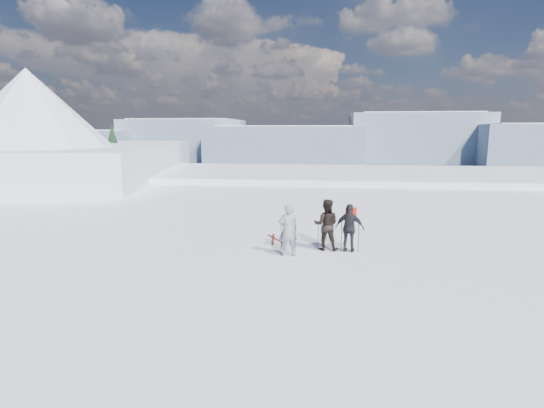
# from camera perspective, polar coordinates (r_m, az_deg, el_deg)

# --- Properties ---
(lake_basin) EXTENTS (820.00, 820.00, 71.62)m
(lake_basin) POSITION_cam_1_polar(r_m,az_deg,el_deg) (42.99, 7.32, -4.92)
(lake_basin) COLOR white
(lake_basin) RESTS_ON ground
(far_mountain_range) EXTENTS (770.00, 110.00, 53.00)m
(far_mountain_range) POSITION_cam_1_polar(r_m,az_deg,el_deg) (467.47, 10.59, 8.31)
(far_mountain_range) COLOR slate
(far_mountain_range) RESTS_ON ground
(near_ridge) EXTENTS (31.37, 35.68, 25.62)m
(near_ridge) POSITION_cam_1_polar(r_m,az_deg,el_deg) (49.11, -25.45, -0.35)
(near_ridge) COLOR white
(near_ridge) RESTS_ON ground
(skier_grey) EXTENTS (0.74, 0.54, 1.87)m
(skier_grey) POSITION_cam_1_polar(r_m,az_deg,el_deg) (15.10, 2.17, -3.51)
(skier_grey) COLOR gray
(skier_grey) RESTS_ON ground
(skier_dark) EXTENTS (0.99, 0.80, 1.93)m
(skier_dark) POSITION_cam_1_polar(r_m,az_deg,el_deg) (15.93, 7.30, -2.78)
(skier_dark) COLOR black
(skier_dark) RESTS_ON ground
(skier_pack) EXTENTS (1.12, 0.64, 1.79)m
(skier_pack) POSITION_cam_1_polar(r_m,az_deg,el_deg) (15.82, 10.40, -3.20)
(skier_pack) COLOR black
(skier_pack) RESTS_ON ground
(backpack) EXTENTS (0.42, 0.29, 0.49)m
(backpack) POSITION_cam_1_polar(r_m,az_deg,el_deg) (15.84, 10.65, 1.01)
(backpack) COLOR red
(backpack) RESTS_ON skier_pack
(ski_poles) EXTENTS (2.79, 0.99, 1.37)m
(ski_poles) POSITION_cam_1_polar(r_m,az_deg,el_deg) (15.57, 6.68, -4.37)
(ski_poles) COLOR black
(ski_poles) RESTS_ON ground
(skis_loose) EXTENTS (0.98, 1.70, 0.03)m
(skis_loose) POSITION_cam_1_polar(r_m,az_deg,el_deg) (17.45, 0.38, -4.78)
(skis_loose) COLOR black
(skis_loose) RESTS_ON ground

